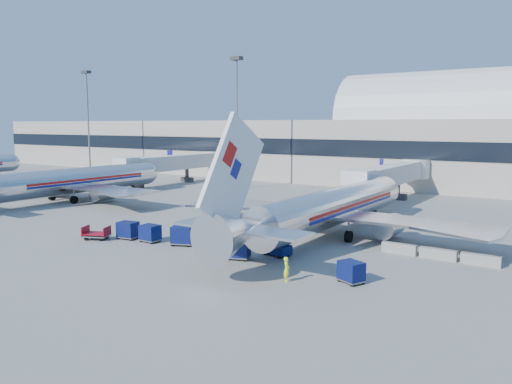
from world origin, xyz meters
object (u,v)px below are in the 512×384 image
Objects in this scene: jetbridge_mid at (179,162)px; ramp_worker at (287,269)px; barrier_mid at (438,254)px; tug_left at (223,231)px; cart_solo_far at (351,272)px; airliner_main at (329,208)px; barrier_near at (399,249)px; mast_far_west at (88,108)px; tug_lead at (227,242)px; barrier_far at (481,260)px; cart_train_c at (128,230)px; cart_train_b at (150,233)px; tug_right at (276,247)px; airliner_mid at (68,181)px; cart_train_a at (183,235)px; mast_west at (237,103)px; jetbridge_near at (394,175)px; cart_open_red at (97,235)px; cart_solo_near at (238,249)px.

jetbridge_mid is 63.42m from ramp_worker.
jetbridge_mid is at bearing 152.65° from barrier_mid.
tug_left is 17.65m from cart_solo_far.
airliner_main is 8.74m from barrier_near.
mast_far_west is 74.83m from tug_lead.
barrier_far is at bearing -57.43° from tug_left.
cart_train_c is (28.45, -38.17, -3.02)m from jetbridge_mid.
cart_train_b is at bearing -33.12° from mast_far_west.
tug_left is at bearing 172.10° from tug_right.
tug_right reaches higher than barrier_near.
airliner_mid is 17.34× the size of cart_solo_far.
mast_far_west is at bearing 137.68° from airliner_mid.
tug_right is at bearing -13.33° from cart_train_a.
airliner_main is 1.65× the size of mast_west.
mast_far_west is at bearing 159.99° from airliner_main.
airliner_main is at bearing -84.78° from jetbridge_near.
tug_lead is at bearing -167.84° from cart_solo_far.
airliner_main reaches higher than tug_left.
jetbridge_mid is 47.70m from cart_train_c.
cart_train_b reaches higher than barrier_far.
airliner_main is 19.78× the size of cart_train_b.
jetbridge_mid is 12.80× the size of cart_solo_far.
ramp_worker reaches higher than cart_solo_far.
jetbridge_mid is 1.22× the size of mast_far_west.
airliner_main is 14.80m from cart_solo_far.
barrier_mid is 1.05× the size of cart_open_red.
cart_train_b is 0.88× the size of cart_train_c.
airliner_mid is 13.56× the size of tug_right.
ramp_worker reaches higher than tug_right.
barrier_far is 21.27m from tug_lead.
tug_right is 9.29m from cart_train_a.
tug_lead is 0.80× the size of cart_open_red.
barrier_far is at bearing 7.95° from cart_train_c.
cart_open_red is (-8.58, -2.96, -0.51)m from cart_train_a.
mast_west reaches higher than ramp_worker.
airliner_main is 75.44m from mast_far_west.
cart_train_b is 1.04× the size of ramp_worker.
jetbridge_mid reaches higher than barrier_near.
ramp_worker reaches higher than cart_solo_near.
ramp_worker is (6.40, -2.94, 0.01)m from cart_solo_near.
tug_right is at bearing 11.93° from cart_train_b.
cart_train_c reaches higher than cart_solo_far.
cart_train_c is 1.18× the size of ramp_worker.
tug_right is at bearing 36.07° from cart_solo_near.
cart_train_b reaches higher than cart_solo_far.
jetbridge_near is 33.63m from barrier_far.
barrier_near is at bearing -19.75° from mast_far_west.
cart_solo_far is (20.98, -0.84, -0.06)m from cart_train_b.
ramp_worker is (-3.94, -2.34, 0.08)m from cart_solo_far.
barrier_mid is at bearing -3.83° from cart_open_red.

